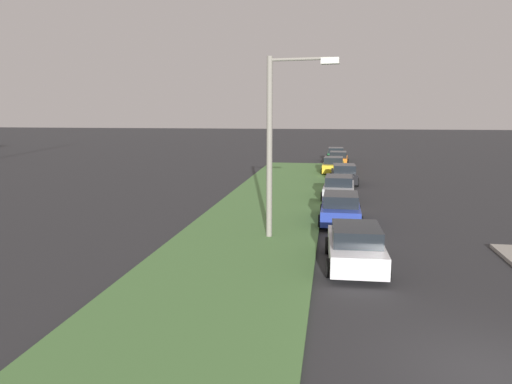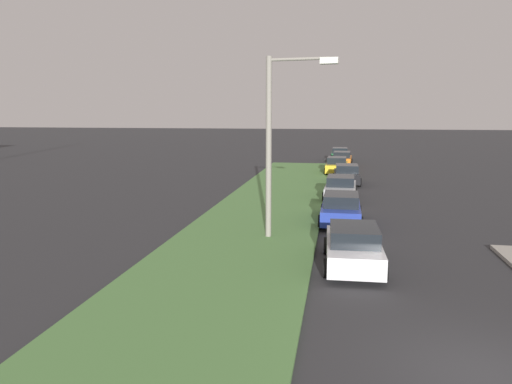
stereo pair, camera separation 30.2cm
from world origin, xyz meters
The scene contains 10 objects.
ground centered at (0.00, 0.00, 0.00)m, with size 300.00×300.00×0.00m, color #2D2D30.
grass_median centered at (10.00, 6.87, 0.06)m, with size 60.00×6.00×0.12m, color #517F42.
parked_car_white centered at (6.76, 2.49, 0.72)m, with size 4.35×2.11×1.47m.
parked_car_blue centered at (13.38, 2.91, 0.72)m, with size 4.32×2.05×1.47m.
parked_car_silver centered at (19.87, 2.92, 0.72)m, with size 4.36×2.13×1.47m.
parked_car_black centered at (26.54, 2.47, 0.72)m, with size 4.34×2.09×1.47m.
parked_car_yellow centered at (32.64, 3.25, 0.72)m, with size 4.35×2.11×1.47m.
parked_car_orange centered at (38.72, 2.78, 0.72)m, with size 4.38×2.17×1.47m.
parked_car_green centered at (44.11, 3.00, 0.72)m, with size 4.30×2.03×1.47m.
streetlight centered at (9.86, 5.57, 4.39)m, with size 0.60×2.87×7.50m.
Camera 1 is at (-9.55, 3.36, 5.27)m, focal length 33.50 mm.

